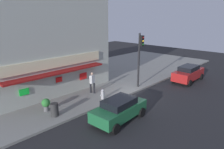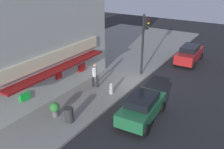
{
  "view_description": "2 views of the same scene",
  "coord_description": "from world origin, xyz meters",
  "px_view_note": "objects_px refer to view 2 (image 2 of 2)",
  "views": [
    {
      "loc": [
        -13.25,
        -10.4,
        6.68
      ],
      "look_at": [
        -0.95,
        1.45,
        1.77
      ],
      "focal_mm": 32.55,
      "sensor_mm": 36.0,
      "label": 1
    },
    {
      "loc": [
        -15.86,
        -7.51,
        8.4
      ],
      "look_at": [
        -1.94,
        1.24,
        1.32
      ],
      "focal_mm": 39.07,
      "sensor_mm": 36.0,
      "label": 2
    }
  ],
  "objects_px": {
    "parked_car_red": "(189,54)",
    "pedestrian": "(95,74)",
    "trash_can": "(69,115)",
    "traffic_light": "(144,37)",
    "parked_car_green": "(142,107)",
    "fire_hydrant": "(111,89)",
    "potted_plant_by_doorway": "(55,108)"
  },
  "relations": [
    {
      "from": "trash_can",
      "to": "parked_car_green",
      "type": "relative_size",
      "value": 0.22
    },
    {
      "from": "potted_plant_by_doorway",
      "to": "parked_car_green",
      "type": "height_order",
      "value": "parked_car_green"
    },
    {
      "from": "trash_can",
      "to": "parked_car_red",
      "type": "relative_size",
      "value": 0.2
    },
    {
      "from": "traffic_light",
      "to": "potted_plant_by_doorway",
      "type": "distance_m",
      "value": 9.33
    },
    {
      "from": "traffic_light",
      "to": "pedestrian",
      "type": "distance_m",
      "value": 5.1
    },
    {
      "from": "traffic_light",
      "to": "parked_car_red",
      "type": "xyz_separation_m",
      "value": [
        5.5,
        -2.4,
        -2.54
      ]
    },
    {
      "from": "trash_can",
      "to": "potted_plant_by_doorway",
      "type": "height_order",
      "value": "potted_plant_by_doorway"
    },
    {
      "from": "traffic_light",
      "to": "parked_car_red",
      "type": "relative_size",
      "value": 1.13
    },
    {
      "from": "traffic_light",
      "to": "parked_car_red",
      "type": "height_order",
      "value": "traffic_light"
    },
    {
      "from": "fire_hydrant",
      "to": "potted_plant_by_doorway",
      "type": "xyz_separation_m",
      "value": [
        -4.31,
        1.3,
        0.14
      ]
    },
    {
      "from": "trash_can",
      "to": "parked_car_red",
      "type": "distance_m",
      "value": 14.56
    },
    {
      "from": "parked_car_red",
      "to": "trash_can",
      "type": "bearing_deg",
      "value": 168.4
    },
    {
      "from": "potted_plant_by_doorway",
      "to": "trash_can",
      "type": "bearing_deg",
      "value": -89.15
    },
    {
      "from": "parked_car_green",
      "to": "parked_car_red",
      "type": "height_order",
      "value": "parked_car_red"
    },
    {
      "from": "pedestrian",
      "to": "potted_plant_by_doorway",
      "type": "height_order",
      "value": "pedestrian"
    },
    {
      "from": "traffic_light",
      "to": "parked_car_red",
      "type": "bearing_deg",
      "value": -23.6
    },
    {
      "from": "traffic_light",
      "to": "parked_car_green",
      "type": "distance_m",
      "value": 7.08
    },
    {
      "from": "pedestrian",
      "to": "parked_car_red",
      "type": "relative_size",
      "value": 0.42
    },
    {
      "from": "pedestrian",
      "to": "parked_car_green",
      "type": "xyz_separation_m",
      "value": [
        -1.79,
        -4.77,
        -0.42
      ]
    },
    {
      "from": "trash_can",
      "to": "potted_plant_by_doorway",
      "type": "distance_m",
      "value": 1.12
    },
    {
      "from": "traffic_light",
      "to": "potted_plant_by_doorway",
      "type": "relative_size",
      "value": 5.46
    },
    {
      "from": "parked_car_red",
      "to": "pedestrian",
      "type": "bearing_deg",
      "value": 155.69
    },
    {
      "from": "pedestrian",
      "to": "parked_car_green",
      "type": "relative_size",
      "value": 0.46
    },
    {
      "from": "traffic_light",
      "to": "trash_can",
      "type": "height_order",
      "value": "traffic_light"
    },
    {
      "from": "potted_plant_by_doorway",
      "to": "parked_car_green",
      "type": "relative_size",
      "value": 0.23
    },
    {
      "from": "traffic_light",
      "to": "parked_car_red",
      "type": "distance_m",
      "value": 6.51
    },
    {
      "from": "traffic_light",
      "to": "trash_can",
      "type": "xyz_separation_m",
      "value": [
        -8.76,
        0.53,
        -2.79
      ]
    },
    {
      "from": "parked_car_red",
      "to": "parked_car_green",
      "type": "bearing_deg",
      "value": -177.96
    },
    {
      "from": "potted_plant_by_doorway",
      "to": "parked_car_red",
      "type": "height_order",
      "value": "parked_car_red"
    },
    {
      "from": "potted_plant_by_doorway",
      "to": "fire_hydrant",
      "type": "bearing_deg",
      "value": -16.82
    },
    {
      "from": "potted_plant_by_doorway",
      "to": "parked_car_red",
      "type": "relative_size",
      "value": 0.21
    },
    {
      "from": "parked_car_green",
      "to": "pedestrian",
      "type": "bearing_deg",
      "value": 69.44
    }
  ]
}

